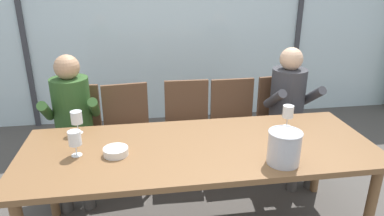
% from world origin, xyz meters
% --- Properties ---
extents(ground, '(14.00, 14.00, 0.00)m').
position_xyz_m(ground, '(0.00, 1.00, 0.00)').
color(ground, '#4C4742').
extents(window_glass_panel, '(7.64, 0.03, 2.60)m').
position_xyz_m(window_glass_panel, '(0.00, 2.31, 1.30)').
color(window_glass_panel, silver).
rests_on(window_glass_panel, ground).
extents(window_mullion_left, '(0.06, 0.06, 2.60)m').
position_xyz_m(window_mullion_left, '(-1.72, 2.29, 1.30)').
color(window_mullion_left, '#38383D').
rests_on(window_mullion_left, ground).
extents(window_mullion_right, '(0.06, 0.06, 2.60)m').
position_xyz_m(window_mullion_right, '(1.72, 2.29, 1.30)').
color(window_mullion_right, '#38383D').
rests_on(window_mullion_right, ground).
extents(hillside_vineyard, '(13.64, 2.40, 2.14)m').
position_xyz_m(hillside_vineyard, '(0.00, 6.17, 1.07)').
color(hillside_vineyard, '#386633').
rests_on(hillside_vineyard, ground).
extents(dining_table, '(2.44, 0.93, 0.72)m').
position_xyz_m(dining_table, '(0.00, 0.00, 0.66)').
color(dining_table, brown).
rests_on(dining_table, ground).
extents(chair_near_curtain, '(0.48, 0.48, 0.90)m').
position_xyz_m(chair_near_curtain, '(-0.99, 0.91, 0.53)').
color(chair_near_curtain, brown).
rests_on(chair_near_curtain, ground).
extents(chair_left_of_center, '(0.48, 0.48, 0.90)m').
position_xyz_m(chair_left_of_center, '(-0.52, 0.86, 0.53)').
color(chair_left_of_center, brown).
rests_on(chair_left_of_center, ground).
extents(chair_center, '(0.45, 0.45, 0.90)m').
position_xyz_m(chair_center, '(0.04, 0.89, 0.53)').
color(chair_center, brown).
rests_on(chair_center, ground).
extents(chair_right_of_center, '(0.45, 0.45, 0.90)m').
position_xyz_m(chair_right_of_center, '(0.49, 0.87, 0.53)').
color(chair_right_of_center, brown).
rests_on(chair_right_of_center, ground).
extents(chair_near_window_right, '(0.49, 0.49, 0.90)m').
position_xyz_m(chair_near_window_right, '(0.98, 0.91, 0.53)').
color(chair_near_window_right, brown).
rests_on(chair_near_window_right, ground).
extents(person_olive_shirt, '(0.48, 0.63, 1.22)m').
position_xyz_m(person_olive_shirt, '(-0.97, 0.74, 0.70)').
color(person_olive_shirt, '#2D5123').
rests_on(person_olive_shirt, ground).
extents(person_charcoal_jacket, '(0.48, 0.63, 1.22)m').
position_xyz_m(person_charcoal_jacket, '(0.99, 0.74, 0.70)').
color(person_charcoal_jacket, '#38383D').
rests_on(person_charcoal_jacket, ground).
extents(ice_bucket_primary, '(0.21, 0.21, 0.22)m').
position_xyz_m(ice_bucket_primary, '(0.48, -0.30, 0.83)').
color(ice_bucket_primary, '#B7B7BC').
rests_on(ice_bucket_primary, dining_table).
extents(tasting_bowl, '(0.16, 0.16, 0.05)m').
position_xyz_m(tasting_bowl, '(-0.57, -0.04, 0.75)').
color(tasting_bowl, silver).
rests_on(tasting_bowl, dining_table).
extents(wine_glass_by_left_taster, '(0.08, 0.08, 0.17)m').
position_xyz_m(wine_glass_by_left_taster, '(-0.86, 0.35, 0.84)').
color(wine_glass_by_left_taster, silver).
rests_on(wine_glass_by_left_taster, dining_table).
extents(wine_glass_near_bucket, '(0.08, 0.08, 0.17)m').
position_xyz_m(wine_glass_near_bucket, '(0.73, 0.22, 0.84)').
color(wine_glass_near_bucket, silver).
rests_on(wine_glass_near_bucket, dining_table).
extents(wine_glass_center_pour, '(0.08, 0.08, 0.17)m').
position_xyz_m(wine_glass_center_pour, '(-0.82, -0.01, 0.84)').
color(wine_glass_center_pour, silver).
rests_on(wine_glass_center_pour, dining_table).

